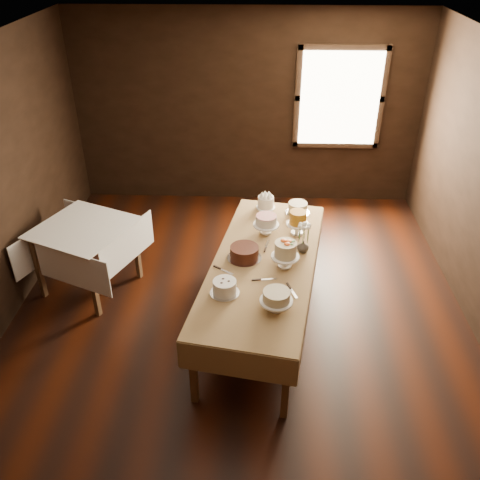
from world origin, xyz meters
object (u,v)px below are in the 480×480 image
Objects in this scene: cake_meringue at (266,203)px; cake_server_c at (267,244)px; cake_speckled at (298,208)px; cake_server_a at (269,279)px; display_table at (264,266)px; cake_lattice at (266,225)px; cake_chocolate at (244,253)px; cake_cream at (276,301)px; cake_caramel at (297,224)px; cake_flowers at (285,256)px; cake_server_e at (227,272)px; side_table at (84,234)px; flower_vase at (303,246)px; cake_swirl at (225,288)px; cake_server_b at (294,293)px.

cake_server_c is at bearing -89.18° from cake_meringue.
cake_server_a is (-0.35, -1.33, -0.06)m from cake_speckled.
cake_speckled is at bearing 68.78° from display_table.
cake_chocolate is (-0.22, -0.52, -0.03)m from cake_lattice.
display_table is at bearing -92.44° from cake_lattice.
cake_cream is (0.08, -1.31, -0.00)m from cake_lattice.
display_table is 0.24m from cake_chocolate.
cake_flowers reaches higher than cake_caramel.
cake_chocolate is at bearing 90.45° from cake_server_e.
cake_server_a and cake_server_e have the same top height.
cake_server_a is (0.02, -1.44, -0.07)m from cake_meringue.
cake_flowers is at bearing 81.33° from cake_cream.
flower_vase reaches higher than side_table.
cake_server_b is (0.64, 0.02, -0.06)m from cake_swirl.
cake_server_b and cake_server_c have the same top height.
cake_lattice reaches higher than flower_vase.
display_table is at bearing -91.29° from cake_meringue.
cake_server_c is at bearing 49.99° from cake_chocolate.
cake_flowers is at bearing 39.01° from cake_swirl.
cake_lattice is 1.13× the size of cake_flowers.
cake_swirl reaches higher than display_table.
side_table is at bearing -170.14° from cake_server_e.
cake_cream is 1.23× the size of cake_server_b.
cake_server_c is 0.66m from cake_server_e.
display_table is 2.10m from side_table.
flower_vase is (0.13, 0.71, 0.06)m from cake_server_b.
cake_flowers is 2.24× the size of flower_vase.
side_table is 2.46m from flower_vase.
cake_lattice is 0.67m from cake_flowers.
cake_flowers reaches higher than cake_speckled.
cake_flowers reaches higher than cake_lattice.
cake_server_b is 1.00× the size of cake_server_c.
cake_speckled is 0.71× the size of cake_chocolate.
display_table is at bearing -15.78° from side_table.
cake_chocolate is 1.34× the size of cake_cream.
cake_server_a is (0.02, -0.87, -0.09)m from cake_lattice.
cake_cream is (-0.26, -1.31, -0.03)m from cake_caramel.
cake_server_b is at bearing -81.42° from cake_meringue.
flower_vase is (0.30, 0.95, -0.03)m from cake_cream.
side_table is 2.40m from cake_caramel.
cake_cream reaches higher than side_table.
cake_chocolate is at bearing -101.60° from cake_meringue.
flower_vase is (0.20, 0.27, -0.06)m from cake_flowers.
side_table is 2.25m from cake_server_a.
cake_server_e is at bearing -24.82° from side_table.
cake_speckled is at bearing 10.68° from side_table.
cake_caramel is 1.09m from cake_server_b.
cake_speckled is at bearing 58.56° from cake_chocolate.
cake_lattice is at bearing -0.15° from side_table.
cake_flowers is (-0.16, -0.64, 0.00)m from cake_caramel.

